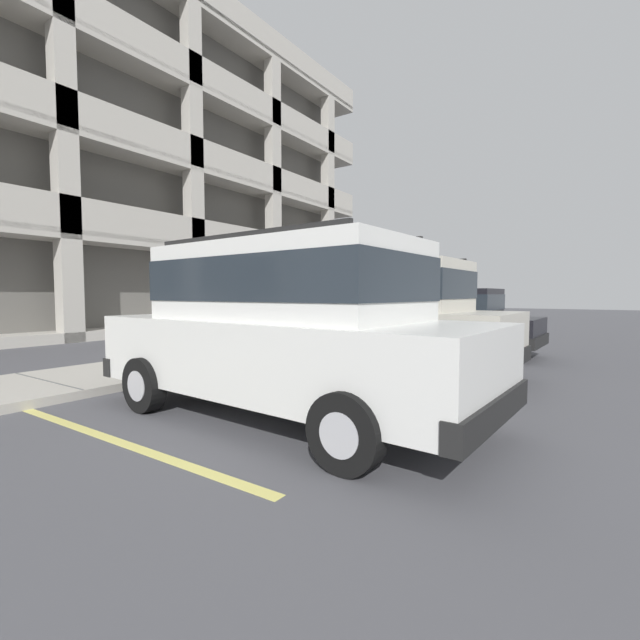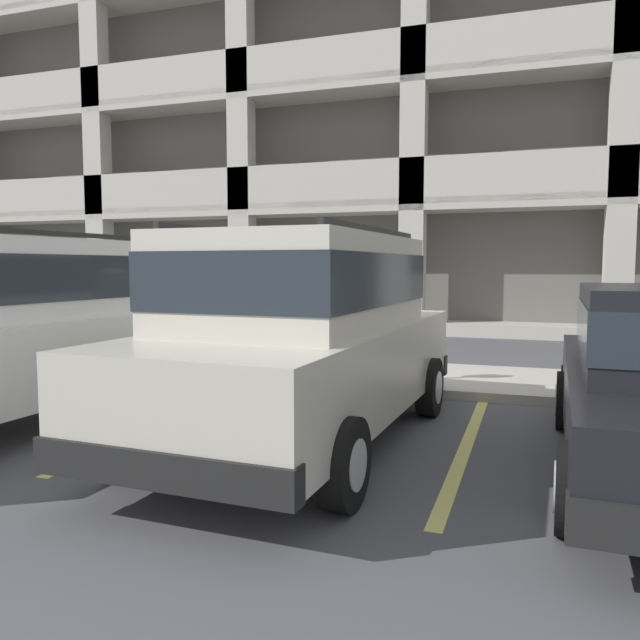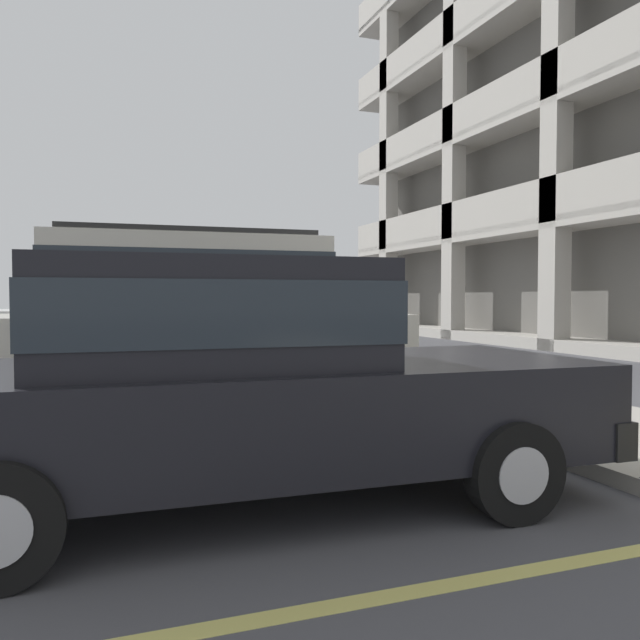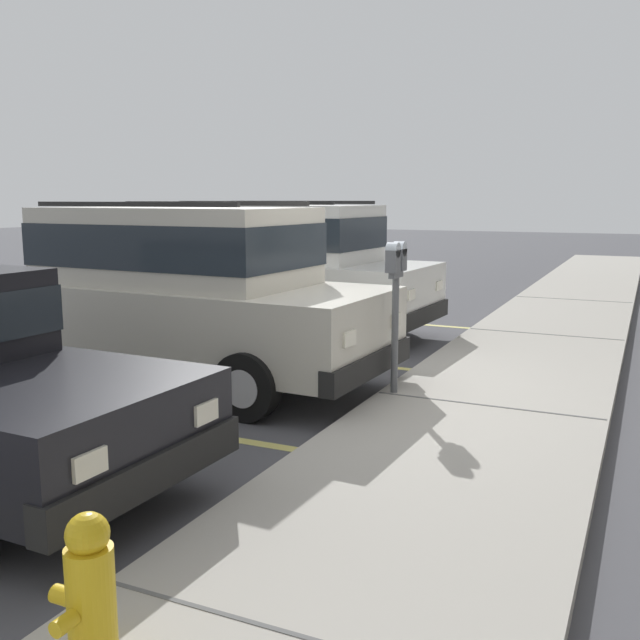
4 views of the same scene
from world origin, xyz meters
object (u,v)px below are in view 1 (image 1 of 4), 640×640
Objects in this scene: red_sedan at (286,323)px; parking_meter_near at (268,302)px; dark_hatchback at (444,319)px; parking_meter_far at (393,299)px; silver_suv at (379,312)px; fire_hydrant at (362,325)px.

red_sedan reaches higher than parking_meter_near.
dark_hatchback is 2.97× the size of parking_meter_near.
parking_meter_far is at bearing 20.65° from red_sedan.
dark_hatchback is (3.16, -0.17, -0.27)m from silver_suv.
silver_suv is 5.34m from fire_hydrant.
parking_meter_near is (3.00, 2.92, 0.17)m from red_sedan.
parking_meter_near is 4.73m from fire_hydrant.
parking_meter_far is (6.08, 2.54, 0.16)m from silver_suv.
silver_suv is at bearing 10.38° from red_sedan.
red_sedan is at bearing -162.28° from parking_meter_far.
fire_hydrant is at bearing 67.56° from dark_hatchback.
fire_hydrant is (4.66, 0.30, -0.79)m from parking_meter_near.
red_sedan reaches higher than fire_hydrant.
silver_suv reaches higher than parking_meter_far.
dark_hatchback is 3.28m from fire_hydrant.
parking_meter_far is at bearing 44.66° from dark_hatchback.
silver_suv is 3.18× the size of parking_meter_near.
parking_meter_near reaches higher than parking_meter_far.
silver_suv is 6.94× the size of fire_hydrant.
parking_meter_near reaches higher than fire_hydrant.
silver_suv is at bearing -157.33° from parking_meter_far.
silver_suv is at bearing -86.40° from parking_meter_near.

